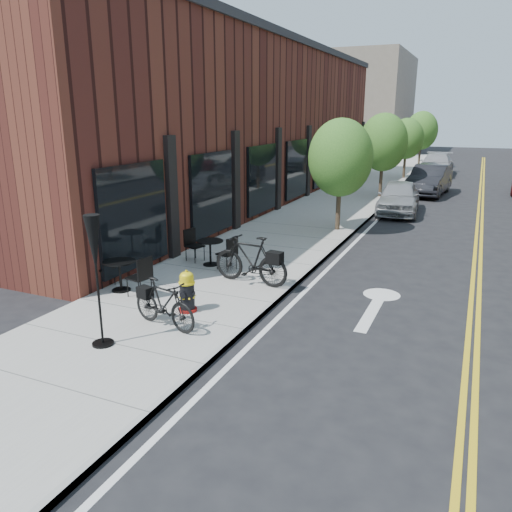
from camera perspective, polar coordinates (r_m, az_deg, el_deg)
The scene contains 17 objects.
ground at distance 9.62m, azimuth -1.42°, elevation -8.99°, with size 120.00×120.00×0.00m, color black.
sidewalk_near at distance 19.20m, azimuth 5.99°, elevation 3.88°, with size 4.00×70.00×0.12m, color #9E9B93.
building_near at distance 24.16m, azimuth -1.19°, elevation 14.67°, with size 5.00×28.00×7.00m, color #421A15.
bg_building_left at distance 57.10m, azimuth 12.62°, elevation 16.59°, with size 8.00×14.00×10.00m, color #726656.
tree_near_a at distance 17.49m, azimuth 9.64°, elevation 11.00°, with size 2.20×2.20×3.81m.
tree_near_b at distance 25.29m, azimuth 14.36°, elevation 12.47°, with size 2.30×2.30×3.98m.
tree_near_c at distance 33.19m, azimuth 16.83°, elevation 12.70°, with size 2.10×2.10×3.67m.
tree_near_d at distance 41.12m, azimuth 18.40°, elevation 13.45°, with size 2.40×2.40×4.11m.
fire_hydrant at distance 10.35m, azimuth -7.87°, elevation -4.08°, with size 0.39×0.39×0.88m.
bicycle_left at distance 11.86m, azimuth -0.63°, elevation -0.43°, with size 0.56×1.97×1.18m, color black.
bicycle_right at distance 9.64m, azimuth -10.48°, elevation -5.38°, with size 0.45×1.59×0.95m, color black.
bistro_set_b at distance 13.41m, azimuth -5.25°, elevation 0.81°, with size 1.68×0.88×0.88m.
bistro_set_c at distance 11.82m, azimuth -15.29°, elevation -1.70°, with size 1.76×0.87×0.93m.
patio_umbrella at distance 8.81m, azimuth -17.95°, elevation 0.28°, with size 0.38×0.38×2.34m.
parked_car_a at distance 21.80m, azimuth 15.98°, elevation 6.48°, with size 1.63×4.04×1.38m, color gray.
parked_car_b at distance 27.40m, azimuth 19.20°, elevation 8.20°, with size 1.60×4.58×1.51m, color black.
parked_car_c at distance 36.37m, azimuth 19.91°, elevation 9.82°, with size 2.05×5.05×1.46m, color #A1A0A5.
Camera 1 is at (3.76, -7.87, 4.07)m, focal length 35.00 mm.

